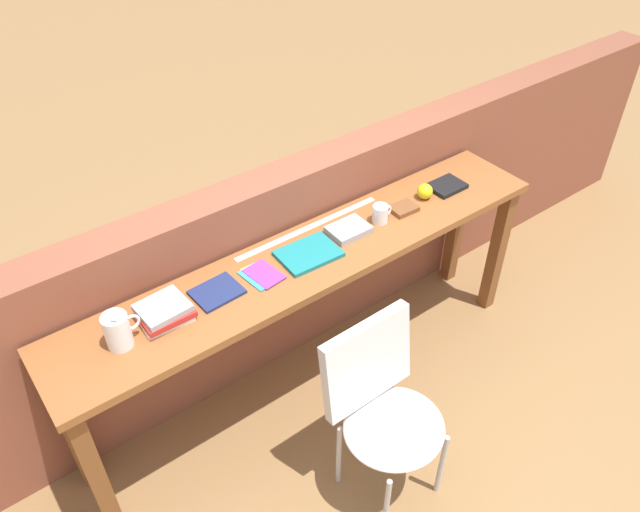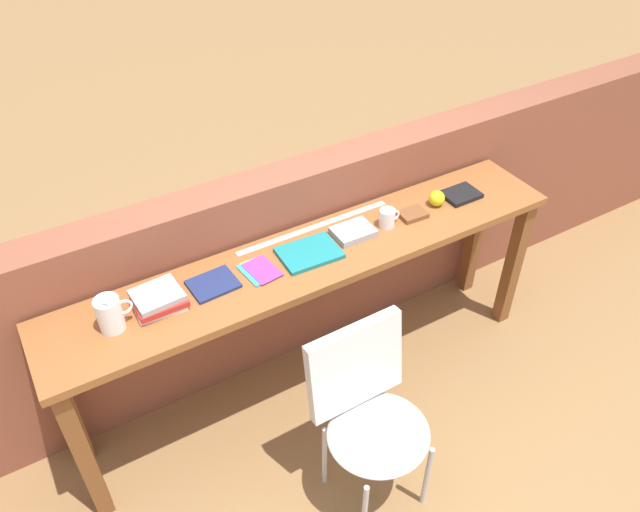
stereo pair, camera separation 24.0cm
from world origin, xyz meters
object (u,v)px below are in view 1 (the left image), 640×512
object	(u,v)px
sports_ball_small	(425,191)
leather_journal_brown	(404,208)
pitcher_white	(118,330)
book_open_centre	(308,254)
mug	(381,214)
book_stack_leftmost	(164,313)
book_repair_rightmost	(447,186)
magazine_cycling	(217,292)
chair_white_moulded	(384,405)
pamphlet_pile_colourful	(261,275)

from	to	relation	value
sports_ball_small	leather_journal_brown	bearing A→B (deg)	-173.69
pitcher_white	book_open_centre	size ratio (longest dim) A/B	0.68
mug	book_stack_leftmost	bearing A→B (deg)	178.93
pitcher_white	book_repair_rightmost	xyz separation A→B (m)	(1.79, 0.02, -0.07)
mug	book_repair_rightmost	size ratio (longest dim) A/B	0.60
book_repair_rightmost	magazine_cycling	bearing A→B (deg)	179.60
book_repair_rightmost	sports_ball_small	bearing A→B (deg)	178.96
chair_white_moulded	sports_ball_small	xyz separation A→B (m)	(0.82, 0.66, 0.39)
pamphlet_pile_colourful	sports_ball_small	xyz separation A→B (m)	(0.99, 0.01, 0.04)
book_open_centre	leather_journal_brown	bearing A→B (deg)	2.51
leather_journal_brown	magazine_cycling	bearing A→B (deg)	-178.63
book_stack_leftmost	pamphlet_pile_colourful	size ratio (longest dim) A/B	1.12
leather_journal_brown	sports_ball_small	world-z (taller)	sports_ball_small
book_stack_leftmost	book_repair_rightmost	bearing A→B (deg)	-0.32
chair_white_moulded	magazine_cycling	world-z (taller)	magazine_cycling
chair_white_moulded	pitcher_white	bearing A→B (deg)	141.77
chair_white_moulded	book_stack_leftmost	bearing A→B (deg)	132.82
chair_white_moulded	book_repair_rightmost	bearing A→B (deg)	33.78
book_stack_leftmost	book_repair_rightmost	xyz separation A→B (m)	(1.59, -0.01, -0.02)
pamphlet_pile_colourful	mug	world-z (taller)	mug
chair_white_moulded	magazine_cycling	xyz separation A→B (m)	(-0.38, 0.67, 0.36)
pamphlet_pile_colourful	book_repair_rightmost	distance (m)	1.15
chair_white_moulded	mug	world-z (taller)	mug
pamphlet_pile_colourful	sports_ball_small	world-z (taller)	sports_ball_small
pitcher_white	leather_journal_brown	world-z (taller)	pitcher_white
chair_white_moulded	pitcher_white	world-z (taller)	pitcher_white
pitcher_white	pamphlet_pile_colourful	size ratio (longest dim) A/B	0.98
book_open_centre	pitcher_white	bearing A→B (deg)	-177.39
pitcher_white	leather_journal_brown	bearing A→B (deg)	0.05
pitcher_white	sports_ball_small	bearing A→B (deg)	0.66
book_stack_leftmost	leather_journal_brown	xyz separation A→B (m)	(1.28, -0.02, -0.02)
book_open_centre	leather_journal_brown	size ratio (longest dim) A/B	2.07
pitcher_white	book_repair_rightmost	size ratio (longest dim) A/B	1.00
book_stack_leftmost	book_open_centre	world-z (taller)	book_stack_leftmost
mug	leather_journal_brown	bearing A→B (deg)	-0.75
pamphlet_pile_colourful	sports_ball_small	bearing A→B (deg)	0.32
magazine_cycling	mug	bearing A→B (deg)	-4.98
book_stack_leftmost	book_repair_rightmost	world-z (taller)	book_stack_leftmost
chair_white_moulded	sports_ball_small	bearing A→B (deg)	38.70
pitcher_white	magazine_cycling	world-z (taller)	pitcher_white
book_repair_rightmost	pamphlet_pile_colourful	bearing A→B (deg)	-179.63
book_open_centre	book_stack_leftmost	bearing A→B (deg)	-179.36
pitcher_white	magazine_cycling	bearing A→B (deg)	4.08
book_stack_leftmost	sports_ball_small	world-z (taller)	sports_ball_small
pitcher_white	book_open_centre	world-z (taller)	pitcher_white
pitcher_white	book_repair_rightmost	world-z (taller)	pitcher_white
pitcher_white	book_stack_leftmost	distance (m)	0.20
pamphlet_pile_colourful	book_repair_rightmost	size ratio (longest dim) A/B	1.02
chair_white_moulded	leather_journal_brown	bearing A→B (deg)	44.05
book_open_centre	book_repair_rightmost	distance (m)	0.90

